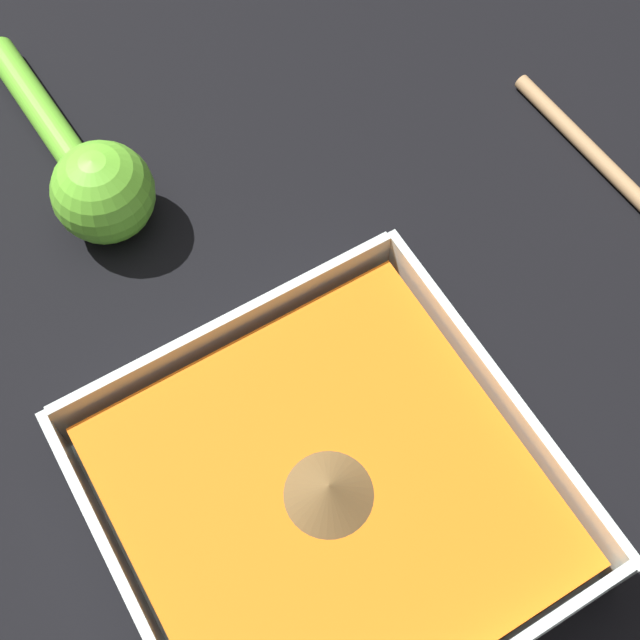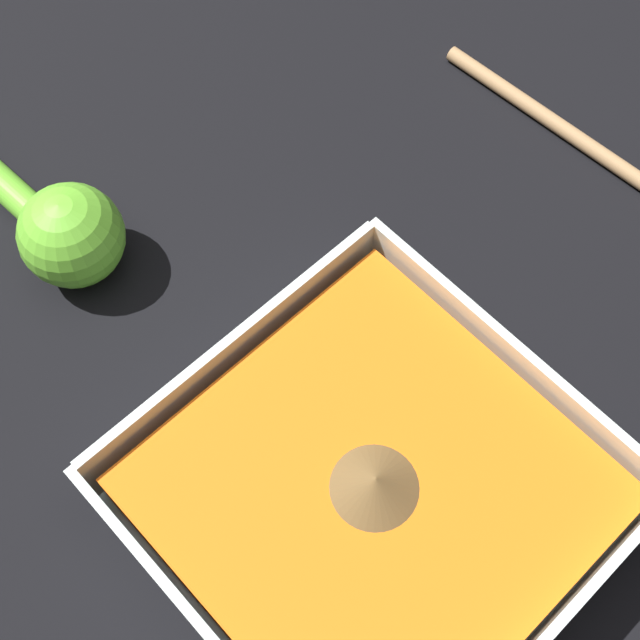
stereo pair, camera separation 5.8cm
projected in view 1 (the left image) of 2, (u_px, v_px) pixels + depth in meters
ground_plane at (309, 527)px, 0.55m from camera, size 4.00×4.00×0.00m
square_dish at (327, 503)px, 0.53m from camera, size 0.25×0.25×0.07m
lemon_squeezer at (91, 176)px, 0.63m from camera, size 0.23×0.07×0.07m
wooden_spoon at (636, 196)px, 0.66m from camera, size 0.24×0.03×0.01m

